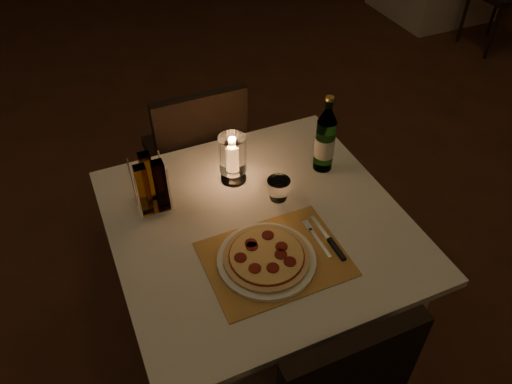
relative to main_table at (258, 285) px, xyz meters
name	(u,v)px	position (x,y,z in m)	size (l,w,h in m)	color
floor	(262,292)	(0.12, 0.22, -0.38)	(8.00, 10.00, 0.02)	#462516
main_table	(258,285)	(0.00, 0.00, 0.00)	(1.00, 1.00, 0.74)	silver
chair_far	(198,149)	(0.00, 0.71, 0.18)	(0.42, 0.42, 0.90)	black
placemat	(275,259)	(-0.02, -0.18, 0.37)	(0.45, 0.34, 0.00)	#BC8741
plate	(267,260)	(-0.05, -0.18, 0.38)	(0.32, 0.32, 0.01)	white
pizza	(267,256)	(-0.05, -0.18, 0.39)	(0.28, 0.28, 0.02)	#D8B77F
fork	(315,236)	(0.14, -0.15, 0.37)	(0.02, 0.18, 0.00)	silver
knife	(333,244)	(0.18, -0.21, 0.37)	(0.02, 0.22, 0.01)	black
tumbler	(279,189)	(0.11, 0.08, 0.41)	(0.08, 0.08, 0.08)	white
water_bottle	(325,141)	(0.35, 0.17, 0.49)	(0.08, 0.08, 0.32)	#64A358
hurricane_candle	(233,156)	(0.00, 0.24, 0.48)	(0.10, 0.10, 0.20)	white
cruet_caddy	(151,185)	(-0.31, 0.22, 0.46)	(0.12, 0.12, 0.21)	white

